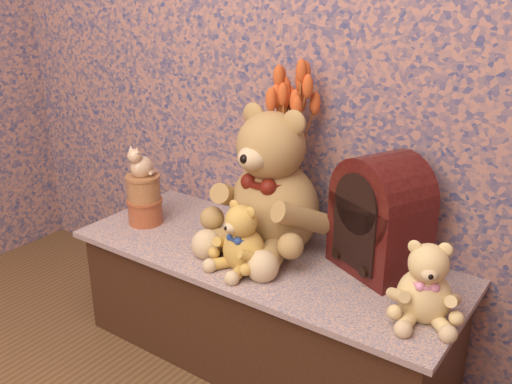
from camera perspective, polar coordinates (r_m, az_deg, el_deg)
display_shelf at (r=2.05m, az=0.83°, el=-11.26°), size 1.34×0.53×0.41m
teddy_large at (r=1.91m, az=1.91°, el=1.95°), size 0.45×0.52×0.53m
teddy_medium at (r=1.81m, az=-1.23°, el=-4.13°), size 0.23×0.26×0.24m
teddy_small at (r=1.62m, az=16.61°, el=-8.09°), size 0.28×0.30×0.25m
cathedral_radio at (r=1.81m, az=12.35°, el=-2.12°), size 0.34×0.30×0.38m
ceramic_vase at (r=2.00m, az=3.23°, el=-2.00°), size 0.17×0.17×0.22m
dried_stalks at (r=1.90m, az=3.41°, el=6.23°), size 0.21×0.21×0.38m
biscuit_tin_lower at (r=2.20m, az=-10.97°, el=-1.90°), size 0.15×0.15×0.09m
biscuit_tin_upper at (r=2.16m, az=-11.14°, el=0.38°), size 0.15×0.15×0.09m
cat_figurine at (r=2.13m, az=-11.35°, el=3.13°), size 0.10×0.11×0.12m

